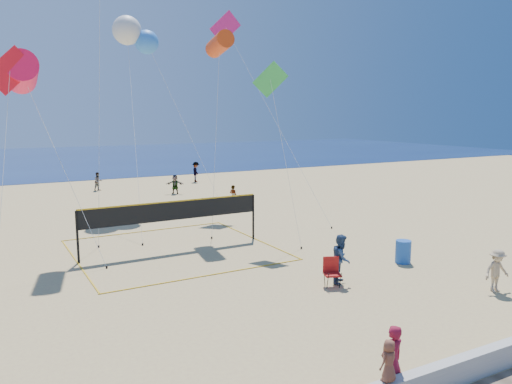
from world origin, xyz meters
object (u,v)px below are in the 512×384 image
volleyball_net (173,217)px  woman (392,361)px  camp_chair (332,270)px  trash_barrel (403,252)px

volleyball_net → woman: bearing=-90.0°
woman → camp_chair: (3.09, 6.23, -0.21)m
woman → trash_barrel: size_ratio=1.72×
woman → camp_chair: bearing=-121.3°
woman → camp_chair: size_ratio=1.39×
volleyball_net → camp_chair: bearing=-66.2°
camp_chair → trash_barrel: size_ratio=1.24×
trash_barrel → volleyball_net: 9.96m
volleyball_net → trash_barrel: bearing=-40.8°
woman → trash_barrel: 10.26m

